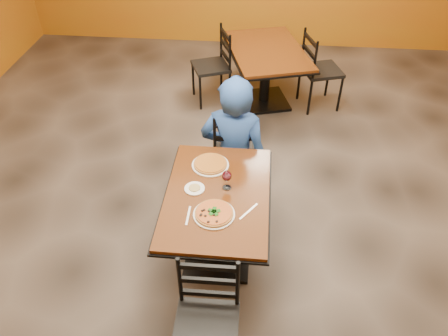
# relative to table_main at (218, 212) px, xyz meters

# --- Properties ---
(floor) EXTENTS (7.00, 8.00, 0.01)m
(floor) POSITION_rel_table_main_xyz_m (0.00, 0.50, -0.56)
(floor) COLOR black
(floor) RESTS_ON ground
(table_main) EXTENTS (0.83, 1.23, 0.75)m
(table_main) POSITION_rel_table_main_xyz_m (0.00, 0.00, 0.00)
(table_main) COLOR #5A250E
(table_main) RESTS_ON floor
(table_second) EXTENTS (1.23, 1.52, 0.75)m
(table_second) POSITION_rel_table_main_xyz_m (0.33, 2.64, 0.00)
(table_second) COLOR #5A250E
(table_second) RESTS_ON floor
(chair_main_near) EXTENTS (0.42, 0.42, 0.92)m
(chair_main_near) POSITION_rel_table_main_xyz_m (0.03, -0.97, -0.10)
(chair_main_near) COLOR black
(chair_main_near) RESTS_ON floor
(chair_main_far) EXTENTS (0.46, 0.46, 0.94)m
(chair_main_far) POSITION_rel_table_main_xyz_m (0.07, 0.97, -0.09)
(chair_main_far) COLOR black
(chair_main_far) RESTS_ON floor
(chair_second_left) EXTENTS (0.56, 0.56, 0.96)m
(chair_second_left) POSITION_rel_table_main_xyz_m (-0.37, 2.64, -0.08)
(chair_second_left) COLOR black
(chair_second_left) RESTS_ON floor
(chair_second_right) EXTENTS (0.56, 0.56, 0.98)m
(chair_second_right) POSITION_rel_table_main_xyz_m (1.03, 2.64, -0.06)
(chair_second_right) COLOR black
(chair_second_right) RESTS_ON floor
(diner) EXTENTS (0.69, 0.50, 1.33)m
(diner) POSITION_rel_table_main_xyz_m (0.07, 0.83, 0.11)
(diner) COLOR navy
(diner) RESTS_ON floor
(plate_main) EXTENTS (0.31, 0.31, 0.01)m
(plate_main) POSITION_rel_table_main_xyz_m (0.00, -0.22, 0.20)
(plate_main) COLOR white
(plate_main) RESTS_ON table_main
(pizza_main) EXTENTS (0.28, 0.28, 0.02)m
(pizza_main) POSITION_rel_table_main_xyz_m (0.00, -0.22, 0.21)
(pizza_main) COLOR maroon
(pizza_main) RESTS_ON plate_main
(plate_far) EXTENTS (0.31, 0.31, 0.01)m
(plate_far) POSITION_rel_table_main_xyz_m (-0.09, 0.34, 0.20)
(plate_far) COLOR white
(plate_far) RESTS_ON table_main
(pizza_far) EXTENTS (0.28, 0.28, 0.02)m
(pizza_far) POSITION_rel_table_main_xyz_m (-0.09, 0.34, 0.21)
(pizza_far) COLOR #BF7824
(pizza_far) RESTS_ON plate_far
(side_plate) EXTENTS (0.16, 0.16, 0.01)m
(side_plate) POSITION_rel_table_main_xyz_m (-0.18, 0.04, 0.20)
(side_plate) COLOR white
(side_plate) RESTS_ON table_main
(dip) EXTENTS (0.09, 0.09, 0.01)m
(dip) POSITION_rel_table_main_xyz_m (-0.18, 0.04, 0.21)
(dip) COLOR #A68E50
(dip) RESTS_ON side_plate
(wine_glass) EXTENTS (0.08, 0.08, 0.18)m
(wine_glass) POSITION_rel_table_main_xyz_m (0.07, 0.08, 0.28)
(wine_glass) COLOR white
(wine_glass) RESTS_ON table_main
(fork) EXTENTS (0.02, 0.19, 0.00)m
(fork) POSITION_rel_table_main_xyz_m (-0.19, -0.25, 0.20)
(fork) COLOR silver
(fork) RESTS_ON table_main
(knife) EXTENTS (0.13, 0.18, 0.00)m
(knife) POSITION_rel_table_main_xyz_m (0.25, -0.17, 0.20)
(knife) COLOR silver
(knife) RESTS_ON table_main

